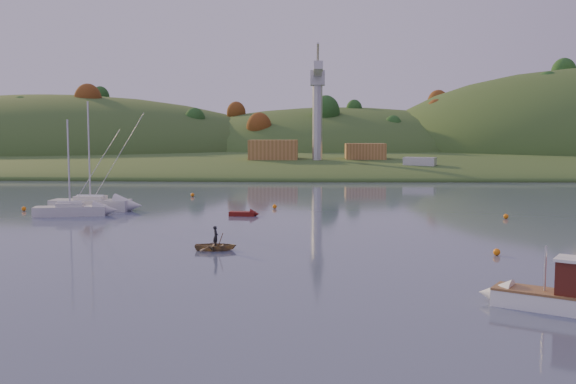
{
  "coord_description": "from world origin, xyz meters",
  "views": [
    {
      "loc": [
        0.84,
        -23.55,
        8.6
      ],
      "look_at": [
        -1.41,
        36.34,
        3.15
      ],
      "focal_mm": 40.0,
      "sensor_mm": 36.0,
      "label": 1
    }
  ],
  "objects_px": {
    "sailboat_far": "(91,204)",
    "sailboat_near": "(70,209)",
    "red_tender": "(248,214)",
    "fishing_boat": "(537,292)",
    "canoe": "(216,246)"
  },
  "relations": [
    {
      "from": "sailboat_far",
      "to": "sailboat_near",
      "type": "bearing_deg",
      "value": -94.23
    },
    {
      "from": "sailboat_near",
      "to": "red_tender",
      "type": "distance_m",
      "value": 18.77
    },
    {
      "from": "fishing_boat",
      "to": "canoe",
      "type": "height_order",
      "value": "fishing_boat"
    },
    {
      "from": "sailboat_far",
      "to": "canoe",
      "type": "height_order",
      "value": "sailboat_far"
    },
    {
      "from": "sailboat_near",
      "to": "canoe",
      "type": "xyz_separation_m",
      "value": [
        18.35,
        -19.42,
        -0.35
      ]
    },
    {
      "from": "canoe",
      "to": "sailboat_near",
      "type": "bearing_deg",
      "value": 40.52
    },
    {
      "from": "fishing_boat",
      "to": "red_tender",
      "type": "distance_m",
      "value": 39.38
    },
    {
      "from": "sailboat_far",
      "to": "red_tender",
      "type": "distance_m",
      "value": 18.72
    },
    {
      "from": "sailboat_near",
      "to": "canoe",
      "type": "relative_size",
      "value": 3.27
    },
    {
      "from": "sailboat_near",
      "to": "red_tender",
      "type": "bearing_deg",
      "value": -10.63
    },
    {
      "from": "canoe",
      "to": "red_tender",
      "type": "bearing_deg",
      "value": -4.02
    },
    {
      "from": "canoe",
      "to": "red_tender",
      "type": "xyz_separation_m",
      "value": [
        0.41,
        19.92,
        -0.09
      ]
    },
    {
      "from": "fishing_boat",
      "to": "red_tender",
      "type": "relative_size",
      "value": 1.75
    },
    {
      "from": "sailboat_near",
      "to": "sailboat_far",
      "type": "bearing_deg",
      "value": 71.38
    },
    {
      "from": "sailboat_near",
      "to": "canoe",
      "type": "bearing_deg",
      "value": -58.77
    }
  ]
}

